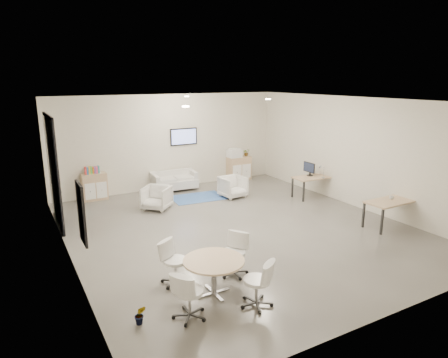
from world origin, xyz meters
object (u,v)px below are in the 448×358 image
at_px(sideboard_right, 239,168).
at_px(round_table, 214,264).
at_px(sideboard_left, 95,187).
at_px(armchair_left, 157,197).
at_px(armchair_right, 233,186).
at_px(desk_rear, 313,179).
at_px(loveseat, 174,181).
at_px(desk_front, 390,203).

height_order(sideboard_right, round_table, sideboard_right).
xyz_separation_m(sideboard_left, sideboard_right, (5.26, -0.02, 0.02)).
distance_m(sideboard_left, round_table, 6.85).
relative_size(armchair_left, armchair_right, 1.01).
bearing_deg(desk_rear, round_table, -142.67).
bearing_deg(desk_rear, armchair_right, 155.01).
height_order(sideboard_right, loveseat, sideboard_right).
bearing_deg(armchair_right, desk_rear, -33.45).
bearing_deg(round_table, desk_rear, 34.06).
xyz_separation_m(desk_rear, desk_front, (-0.07, -3.00, 0.02)).
xyz_separation_m(armchair_right, desk_front, (2.18, -4.21, 0.25)).
distance_m(desk_rear, desk_front, 3.00).
distance_m(sideboard_left, armchair_right, 4.33).
bearing_deg(desk_front, loveseat, 119.22).
distance_m(sideboard_left, armchair_left, 2.28).
xyz_separation_m(armchair_right, round_table, (-3.29, -4.96, 0.20)).
xyz_separation_m(armchair_left, round_table, (-0.75, -4.99, 0.19)).
distance_m(loveseat, armchair_right, 2.16).
distance_m(loveseat, desk_rear, 4.62).
bearing_deg(desk_rear, loveseat, 144.06).
bearing_deg(loveseat, sideboard_right, 7.58).
bearing_deg(loveseat, desk_front, -54.81).
height_order(sideboard_right, desk_front, sideboard_right).
bearing_deg(armchair_left, armchair_right, 44.12).
relative_size(armchair_left, desk_front, 0.56).
relative_size(armchair_left, round_table, 0.70).
height_order(sideboard_left, desk_rear, sideboard_left).
distance_m(armchair_left, round_table, 5.05).
height_order(sideboard_left, loveseat, sideboard_left).
relative_size(sideboard_right, loveseat, 0.57).
height_order(sideboard_left, round_table, sideboard_left).
relative_size(desk_rear, desk_front, 0.97).
bearing_deg(armchair_left, round_table, -53.63).
height_order(desk_front, round_table, desk_front).
bearing_deg(round_table, sideboard_right, 55.71).
bearing_deg(sideboard_right, sideboard_left, 179.81).
bearing_deg(sideboard_left, desk_rear, -26.48).
relative_size(sideboard_left, sideboard_right, 0.96).
relative_size(sideboard_left, armchair_left, 1.12).
bearing_deg(armchair_right, armchair_left, 174.05).
relative_size(loveseat, desk_rear, 1.18).
distance_m(loveseat, armchair_left, 2.07).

